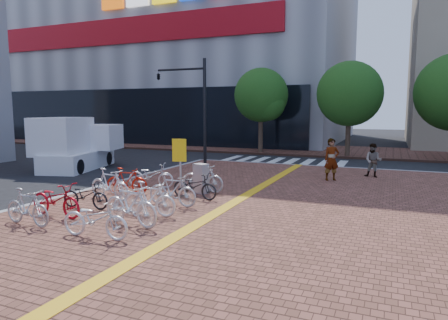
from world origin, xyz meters
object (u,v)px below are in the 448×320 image
at_px(bike_11, 203,178).
at_px(traffic_light_pole, 183,93).
at_px(bike_1, 56,199).
at_px(bike_2, 85,195).
at_px(bike_4, 127,181).
at_px(bike_10, 195,186).
at_px(bike_3, 109,184).
at_px(bike_8, 150,199).
at_px(bike_9, 172,190).
at_px(bike_5, 151,175).
at_px(pedestrian_a, 332,159).
at_px(bike_0, 27,207).
at_px(box_truck, 77,145).
at_px(yellow_sign, 180,155).
at_px(pedestrian_b, 373,160).
at_px(utility_box, 201,178).
at_px(bike_6, 95,219).
at_px(bike_7, 130,205).

distance_m(bike_11, traffic_light_pole, 8.53).
bearing_deg(bike_1, bike_2, -0.68).
bearing_deg(bike_11, bike_4, 124.83).
bearing_deg(bike_10, bike_3, 121.20).
relative_size(bike_8, traffic_light_pole, 0.29).
relative_size(bike_3, bike_10, 1.05).
distance_m(bike_2, bike_11, 4.27).
xyz_separation_m(bike_3, bike_9, (2.39, 0.08, -0.03)).
height_order(bike_2, bike_8, bike_8).
bearing_deg(bike_1, bike_10, -30.76).
xyz_separation_m(bike_5, pedestrian_a, (6.26, 4.38, 0.42)).
bearing_deg(bike_0, traffic_light_pole, 13.66).
xyz_separation_m(bike_3, traffic_light_pole, (-2.02, 8.89, 3.42)).
bearing_deg(bike_10, box_truck, 68.42).
xyz_separation_m(bike_5, bike_11, (2.24, 0.01, 0.04)).
bearing_deg(bike_10, pedestrian_a, -30.39).
bearing_deg(yellow_sign, bike_11, 6.96).
xyz_separation_m(bike_3, box_truck, (-6.84, 5.84, 0.62)).
height_order(bike_1, bike_8, bike_8).
relative_size(bike_4, pedestrian_b, 1.04).
xyz_separation_m(bike_2, utility_box, (2.27, 3.43, 0.12)).
bearing_deg(bike_8, bike_6, 175.22).
bearing_deg(bike_2, bike_10, -49.17).
xyz_separation_m(bike_6, box_truck, (-9.15, 9.23, 0.69)).
xyz_separation_m(utility_box, yellow_sign, (-0.91, 0.09, 0.81)).
bearing_deg(bike_2, bike_5, -4.77).
relative_size(bike_8, bike_11, 0.95).
bearing_deg(pedestrian_b, bike_6, -104.32).
height_order(bike_4, bike_8, bike_8).
bearing_deg(utility_box, bike_7, -88.35).
xyz_separation_m(bike_10, box_truck, (-9.39, 4.55, 0.71)).
xyz_separation_m(bike_10, utility_box, (-0.21, 0.91, 0.09)).
xyz_separation_m(bike_3, bike_10, (2.55, 1.30, -0.09)).
xyz_separation_m(bike_7, bike_11, (-0.15, 4.62, -0.04)).
height_order(bike_3, bike_6, bike_3).
bearing_deg(pedestrian_a, bike_10, -155.18).
xyz_separation_m(bike_1, bike_4, (-0.05, 3.36, -0.02)).
bearing_deg(bike_9, box_truck, 58.60).
relative_size(pedestrian_b, utility_box, 1.41).
relative_size(bike_6, box_truck, 0.35).
height_order(bike_4, bike_11, bike_11).
height_order(bike_6, box_truck, box_truck).
relative_size(bike_9, utility_box, 1.57).
bearing_deg(bike_9, bike_11, 2.39).
xyz_separation_m(pedestrian_a, pedestrian_b, (1.62, 1.55, -0.14)).
bearing_deg(bike_8, pedestrian_b, -33.60).
bearing_deg(bike_9, yellow_sign, 23.92).
bearing_deg(bike_6, yellow_sign, 4.93).
distance_m(bike_7, utility_box, 4.43).
bearing_deg(bike_8, bike_10, -7.25).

